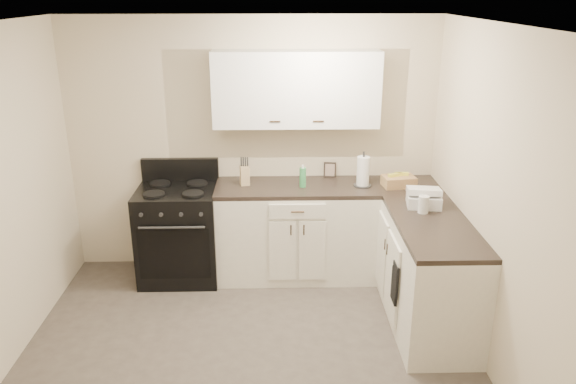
{
  "coord_description": "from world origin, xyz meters",
  "views": [
    {
      "loc": [
        0.22,
        -3.56,
        2.72
      ],
      "look_at": [
        0.33,
        0.85,
        1.11
      ],
      "focal_mm": 35.0,
      "sensor_mm": 36.0,
      "label": 1
    }
  ],
  "objects_px": {
    "knife_block": "(245,176)",
    "paper_towel": "(363,171)",
    "wicker_basket": "(399,181)",
    "countertop_grill": "(424,200)",
    "stove": "(179,234)"
  },
  "relations": [
    {
      "from": "knife_block",
      "to": "countertop_grill",
      "type": "xyz_separation_m",
      "value": [
        1.58,
        -0.59,
        -0.04
      ]
    },
    {
      "from": "knife_block",
      "to": "stove",
      "type": "bearing_deg",
      "value": 173.68
    },
    {
      "from": "stove",
      "to": "knife_block",
      "type": "relative_size",
      "value": 4.89
    },
    {
      "from": "wicker_basket",
      "to": "countertop_grill",
      "type": "xyz_separation_m",
      "value": [
        0.11,
        -0.51,
        0.0
      ]
    },
    {
      "from": "paper_towel",
      "to": "wicker_basket",
      "type": "relative_size",
      "value": 0.96
    },
    {
      "from": "wicker_basket",
      "to": "countertop_grill",
      "type": "bearing_deg",
      "value": -77.67
    },
    {
      "from": "paper_towel",
      "to": "wicker_basket",
      "type": "distance_m",
      "value": 0.35
    },
    {
      "from": "paper_towel",
      "to": "wicker_basket",
      "type": "bearing_deg",
      "value": -3.95
    },
    {
      "from": "paper_towel",
      "to": "countertop_grill",
      "type": "distance_m",
      "value": 0.7
    },
    {
      "from": "knife_block",
      "to": "wicker_basket",
      "type": "xyz_separation_m",
      "value": [
        1.47,
        -0.08,
        -0.04
      ]
    },
    {
      "from": "stove",
      "to": "countertop_grill",
      "type": "height_order",
      "value": "countertop_grill"
    },
    {
      "from": "stove",
      "to": "countertop_grill",
      "type": "relative_size",
      "value": 3.25
    },
    {
      "from": "knife_block",
      "to": "paper_towel",
      "type": "height_order",
      "value": "paper_towel"
    },
    {
      "from": "stove",
      "to": "knife_block",
      "type": "xyz_separation_m",
      "value": [
        0.65,
        0.06,
        0.57
      ]
    },
    {
      "from": "stove",
      "to": "knife_block",
      "type": "distance_m",
      "value": 0.87
    }
  ]
}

